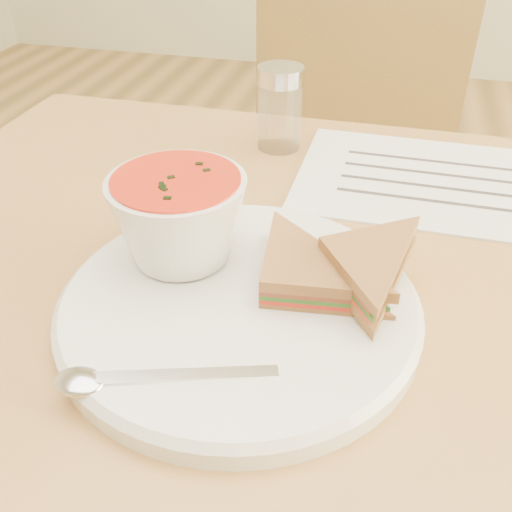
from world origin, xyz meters
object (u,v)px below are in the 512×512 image
(dining_table, at_px, (301,476))
(chair_far, at_px, (350,216))
(plate, at_px, (239,307))
(soup_bowl, at_px, (180,222))
(condiment_shaker, at_px, (280,108))

(dining_table, distance_m, chair_far, 0.54)
(dining_table, bearing_deg, chair_far, 90.41)
(chair_far, xyz_separation_m, plate, (-0.05, -0.63, 0.28))
(soup_bowl, relative_size, condiment_shaker, 1.13)
(chair_far, xyz_separation_m, soup_bowl, (-0.12, -0.59, 0.33))
(plate, bearing_deg, condiment_shaker, 96.73)
(plate, bearing_deg, chair_far, 85.51)
(dining_table, distance_m, plate, 0.40)
(dining_table, xyz_separation_m, plate, (-0.05, -0.10, 0.38))
(soup_bowl, bearing_deg, condiment_shaker, 85.04)
(plate, xyz_separation_m, soup_bowl, (-0.07, 0.04, 0.05))
(dining_table, bearing_deg, condiment_shaker, 111.38)
(soup_bowl, height_order, condiment_shaker, condiment_shaker)
(soup_bowl, bearing_deg, plate, -32.32)
(plate, bearing_deg, soup_bowl, 147.68)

